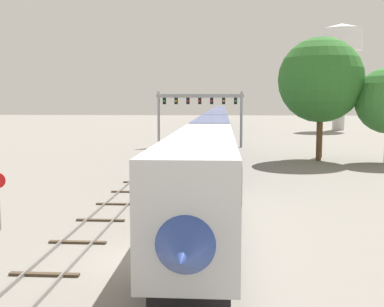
% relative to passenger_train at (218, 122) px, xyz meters
% --- Properties ---
extents(ground_plane, '(400.00, 400.00, 0.00)m').
position_rel_passenger_train_xyz_m(ground_plane, '(-2.00, -70.26, -2.61)').
color(ground_plane, gray).
extents(track_main, '(2.60, 200.00, 0.16)m').
position_rel_passenger_train_xyz_m(track_main, '(0.00, -10.26, -2.55)').
color(track_main, slate).
rests_on(track_main, ground).
extents(track_near, '(2.60, 160.00, 0.16)m').
position_rel_passenger_train_xyz_m(track_near, '(-5.50, -30.26, -2.55)').
color(track_near, slate).
rests_on(track_near, ground).
extents(passenger_train, '(3.04, 152.88, 4.80)m').
position_rel_passenger_train_xyz_m(passenger_train, '(0.00, 0.00, 0.00)').
color(passenger_train, silver).
rests_on(passenger_train, ground).
extents(signal_gantry, '(12.10, 0.49, 7.70)m').
position_rel_passenger_train_xyz_m(signal_gantry, '(-2.25, -22.74, 3.11)').
color(signal_gantry, '#999BA0').
rests_on(signal_gantry, ground).
extents(water_tower, '(9.22, 9.22, 23.16)m').
position_rel_passenger_train_xyz_m(water_tower, '(26.55, 18.86, 15.37)').
color(water_tower, beige).
rests_on(water_tower, ground).
extents(trackside_tree_mid, '(8.96, 8.96, 13.08)m').
position_rel_passenger_train_xyz_m(trackside_tree_mid, '(11.22, -37.31, 5.97)').
color(trackside_tree_mid, brown).
rests_on(trackside_tree_mid, ground).
extents(trackside_tree_right, '(5.26, 5.26, 11.35)m').
position_rel_passenger_train_xyz_m(trackside_tree_right, '(11.94, -34.26, 6.03)').
color(trackside_tree_right, brown).
rests_on(trackside_tree_right, ground).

